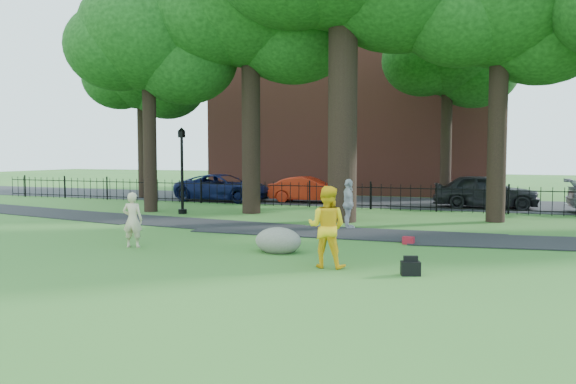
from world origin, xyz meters
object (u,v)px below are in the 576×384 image
at_px(woman, 133,220).
at_px(man, 327,227).
at_px(boulder, 278,239).
at_px(lamppost, 182,172).
at_px(red_sedan, 309,190).

height_order(woman, man, man).
height_order(boulder, lamppost, lamppost).
xyz_separation_m(man, boulder, (-1.76, 1.39, -0.57)).
bearing_deg(red_sedan, boulder, -166.75).
bearing_deg(lamppost, red_sedan, 66.23).
distance_m(boulder, red_sedan, 14.95).
distance_m(woman, man, 5.89).
relative_size(woman, red_sedan, 0.37).
bearing_deg(boulder, red_sedan, 105.70).
xyz_separation_m(woman, red_sedan, (0.03, 15.09, -0.09)).
bearing_deg(red_sedan, man, -162.25).
relative_size(man, lamppost, 0.50).
bearing_deg(boulder, lamppost, 135.38).
relative_size(man, red_sedan, 0.45).
relative_size(woman, man, 0.82).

